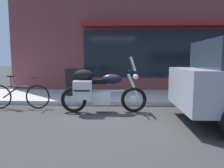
# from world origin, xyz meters

# --- Properties ---
(ground_plane) EXTENTS (80.00, 80.00, 0.00)m
(ground_plane) POSITION_xyz_m (0.00, 0.00, 0.00)
(ground_plane) COLOR #313131
(touring_motorcycle) EXTENTS (2.17, 0.73, 1.40)m
(touring_motorcycle) POSITION_xyz_m (-0.10, 0.49, 0.61)
(touring_motorcycle) COLOR black
(touring_motorcycle) RESTS_ON ground_plane
(parked_bicycle) EXTENTS (1.69, 0.48, 0.92)m
(parked_bicycle) POSITION_xyz_m (-2.32, 0.83, 0.36)
(parked_bicycle) COLOR black
(parked_bicycle) RESTS_ON ground_plane
(sandwich_board_sign) EXTENTS (0.55, 0.41, 0.91)m
(sandwich_board_sign) POSITION_xyz_m (-1.09, 2.25, 0.58)
(sandwich_board_sign) COLOR black
(sandwich_board_sign) RESTS_ON sidewalk_curb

